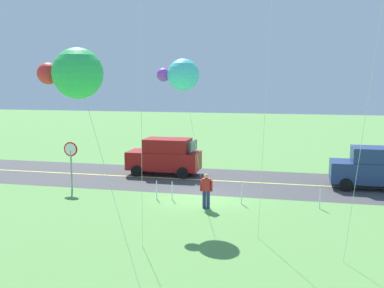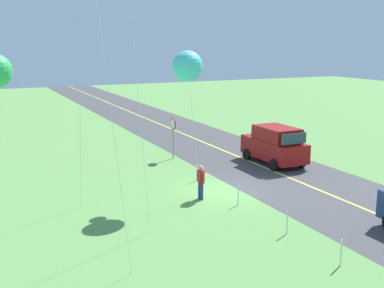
{
  "view_description": "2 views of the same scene",
  "coord_description": "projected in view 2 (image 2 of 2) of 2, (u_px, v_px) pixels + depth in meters",
  "views": [
    {
      "loc": [
        -4.5,
        21.61,
        5.73
      ],
      "look_at": [
        0.05,
        2.14,
        2.97
      ],
      "focal_mm": 42.86,
      "sensor_mm": 36.0,
      "label": 1
    },
    {
      "loc": [
        -19.01,
        11.02,
        7.03
      ],
      "look_at": [
        0.59,
        1.72,
        2.36
      ],
      "focal_mm": 44.16,
      "sensor_mm": 36.0,
      "label": 2
    }
  ],
  "objects": [
    {
      "name": "ground_plane",
      "position": [
        229.0,
        192.0,
        22.9
      ],
      "size": [
        120.0,
        120.0,
        0.1
      ],
      "primitive_type": "cube",
      "color": "#60994C"
    },
    {
      "name": "fence_post_3",
      "position": [
        204.0,
        176.0,
        23.72
      ],
      "size": [
        0.05,
        0.05,
        0.9
      ],
      "primitive_type": "cylinder",
      "color": "silver",
      "rests_on": "ground"
    },
    {
      "name": "asphalt_road",
      "position": [
        296.0,
        181.0,
        24.56
      ],
      "size": [
        120.0,
        7.0,
        0.0
      ],
      "primitive_type": "cube",
      "color": "#424244",
      "rests_on": "ground"
    },
    {
      "name": "person_adult_near",
      "position": [
        201.0,
        181.0,
        21.48
      ],
      "size": [
        0.58,
        0.22,
        1.6
      ],
      "rotation": [
        0.0,
        0.0,
        2.43
      ],
      "color": "navy",
      "rests_on": "ground"
    },
    {
      "name": "fence_post_4",
      "position": [
        197.0,
        173.0,
        24.42
      ],
      "size": [
        0.05,
        0.05,
        0.9
      ],
      "primitive_type": "cylinder",
      "color": "silver",
      "rests_on": "ground"
    },
    {
      "name": "fence_post_2",
      "position": [
        238.0,
        196.0,
        20.74
      ],
      "size": [
        0.05,
        0.05,
        0.9
      ],
      "primitive_type": "cylinder",
      "color": "silver",
      "rests_on": "ground"
    },
    {
      "name": "fence_post_1",
      "position": [
        287.0,
        223.0,
        17.6
      ],
      "size": [
        0.05,
        0.05,
        0.9
      ],
      "primitive_type": "cylinder",
      "color": "silver",
      "rests_on": "ground"
    },
    {
      "name": "road_centre_stripe",
      "position": [
        296.0,
        180.0,
        24.56
      ],
      "size": [
        120.0,
        0.16,
        0.0
      ],
      "primitive_type": "cube",
      "color": "#E5E04C",
      "rests_on": "asphalt_road"
    },
    {
      "name": "fence_post_0",
      "position": [
        341.0,
        253.0,
        15.08
      ],
      "size": [
        0.05,
        0.05,
        0.9
      ],
      "primitive_type": "cylinder",
      "color": "silver",
      "rests_on": "ground"
    },
    {
      "name": "stop_sign",
      "position": [
        173.0,
        130.0,
        28.85
      ],
      "size": [
        0.76,
        0.08,
        2.56
      ],
      "color": "gray",
      "rests_on": "ground"
    },
    {
      "name": "car_suv_foreground",
      "position": [
        275.0,
        145.0,
        27.79
      ],
      "size": [
        4.4,
        2.12,
        2.24
      ],
      "color": "maroon",
      "rests_on": "ground"
    },
    {
      "name": "kite_red_low",
      "position": [
        187.0,
        66.0,
        21.26
      ],
      "size": [
        2.21,
        1.4,
        6.7
      ],
      "color": "silver",
      "rests_on": "ground"
    }
  ]
}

